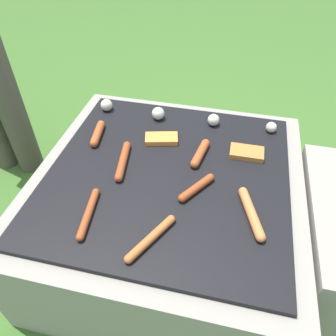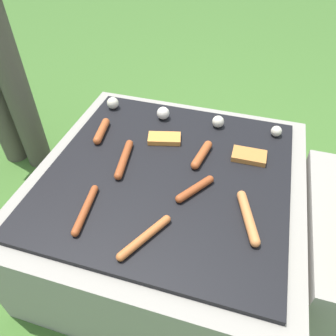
# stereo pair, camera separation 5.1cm
# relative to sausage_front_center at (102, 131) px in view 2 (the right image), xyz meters

# --- Properties ---
(ground_plane) EXTENTS (14.00, 14.00, 0.00)m
(ground_plane) POSITION_rel_sausage_front_center_xyz_m (0.31, -0.14, -0.45)
(ground_plane) COLOR #3D6628
(grill) EXTENTS (0.93, 0.93, 0.43)m
(grill) POSITION_rel_sausage_front_center_xyz_m (0.31, -0.14, -0.23)
(grill) COLOR gray
(grill) RESTS_ON ground_plane
(sausage_front_left) EXTENTS (0.06, 0.20, 0.03)m
(sausage_front_left) POSITION_rel_sausage_front_center_xyz_m (0.15, -0.13, -0.00)
(sausage_front_left) COLOR #93421E
(sausage_front_left) RESTS_ON grill
(sausage_front_right) EXTENTS (0.05, 0.16, 0.03)m
(sausage_front_right) POSITION_rel_sausage_front_center_xyz_m (0.41, -0.03, 0.00)
(sausage_front_right) COLOR #A34C23
(sausage_front_right) RESTS_ON grill
(sausage_back_left) EXTENTS (0.11, 0.18, 0.02)m
(sausage_back_left) POSITION_rel_sausage_front_center_xyz_m (0.33, -0.42, -0.00)
(sausage_back_left) COLOR #B7602D
(sausage_back_left) RESTS_ON grill
(sausage_back_center) EXTENTS (0.09, 0.20, 0.03)m
(sausage_back_center) POSITION_rel_sausage_front_center_xyz_m (0.60, -0.27, -0.00)
(sausage_back_center) COLOR #C6753D
(sausage_back_center) RESTS_ON grill
(sausage_mid_right) EXTENTS (0.05, 0.20, 0.02)m
(sausage_mid_right) POSITION_rel_sausage_front_center_xyz_m (0.12, -0.38, -0.00)
(sausage_mid_right) COLOR #93421E
(sausage_mid_right) RESTS_ON grill
(sausage_back_right) EXTENTS (0.10, 0.14, 0.03)m
(sausage_back_right) POSITION_rel_sausage_front_center_xyz_m (0.42, -0.20, -0.00)
(sausage_back_right) COLOR #93421E
(sausage_back_right) RESTS_ON grill
(sausage_front_center) EXTENTS (0.05, 0.15, 0.03)m
(sausage_front_center) POSITION_rel_sausage_front_center_xyz_m (0.00, 0.00, 0.00)
(sausage_front_center) COLOR #A34C23
(sausage_front_center) RESTS_ON grill
(bread_slice_right) EXTENTS (0.12, 0.08, 0.02)m
(bread_slice_right) POSITION_rel_sausage_front_center_xyz_m (0.57, 0.02, -0.01)
(bread_slice_right) COLOR #B27033
(bread_slice_right) RESTS_ON grill
(bread_slice_left) EXTENTS (0.14, 0.09, 0.02)m
(bread_slice_left) POSITION_rel_sausage_front_center_xyz_m (0.25, 0.03, -0.01)
(bread_slice_left) COLOR #D18438
(bread_slice_left) RESTS_ON grill
(mushroom_row) EXTENTS (0.74, 0.07, 0.05)m
(mushroom_row) POSITION_rel_sausage_front_center_xyz_m (0.26, 0.18, 0.01)
(mushroom_row) COLOR beige
(mushroom_row) RESTS_ON grill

